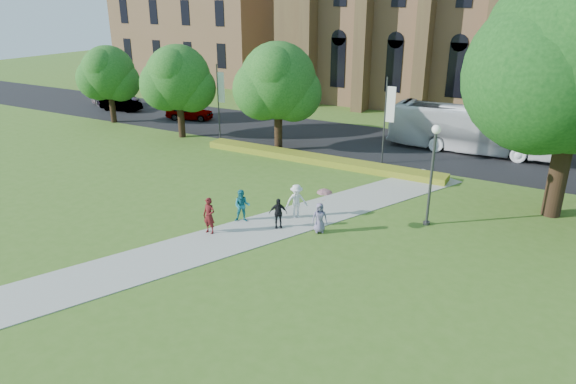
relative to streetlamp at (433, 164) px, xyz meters
The scene contains 21 objects.
ground 10.46m from the streetlamp, 139.09° to the right, with size 160.00×160.00×0.00m, color #446B20.
road 15.79m from the streetlamp, 119.05° to the left, with size 160.00×10.00×0.02m, color black.
footpath 9.86m from the streetlamp, 143.75° to the right, with size 3.20×30.00×0.04m, color #B2B2A8.
flower_hedge 12.02m from the streetlamp, 144.81° to the left, with size 18.00×1.40×0.45m, color #ACA422.
building_west 54.93m from the streetlamp, 139.46° to the left, with size 22.00×14.00×18.30m.
streetlamp is the anchor object (origin of this frame).
street_tree_0 23.77m from the streetlamp, 161.57° to the left, with size 5.20×5.20×7.50m.
street_tree_1 15.81m from the streetlamp, 149.35° to the left, with size 5.60×5.60×8.05m.
street_tree_2 32.65m from the streetlamp, 164.90° to the left, with size 4.80×4.80×6.95m.
banner_pole_0 10.23m from the streetlamp, 121.76° to the left, with size 0.70×0.10×6.00m.
banner_pole_1 21.25m from the streetlamp, 155.83° to the left, with size 0.70×0.10×6.00m.
tour_coach 14.81m from the streetlamp, 92.05° to the left, with size 2.93×12.52×3.49m, color white.
car_0 29.07m from the streetlamp, 153.87° to the left, with size 1.77×4.40×1.50m, color gray.
car_1 36.95m from the streetlamp, 160.19° to the left, with size 1.50×4.31×1.42m, color gray.
car_2 39.81m from the streetlamp, 159.08° to the left, with size 2.15×5.30×1.54m, color gray.
pedestrian_0 11.31m from the streetlamp, 145.26° to the right, with size 0.67×0.44×1.83m, color #531314.
pedestrian_1 9.82m from the streetlamp, 152.75° to the right, with size 0.84×0.65×1.72m, color #1A7383.
pedestrian_2 7.14m from the streetlamp, 157.89° to the right, with size 1.18×0.68×1.83m, color white.
pedestrian_3 8.05m from the streetlamp, 147.42° to the right, with size 0.92×0.38×1.57m, color black.
pedestrian_4 6.19m from the streetlamp, 140.96° to the right, with size 0.74×0.48×1.52m, color slate.
parasol 5.64m from the streetlamp, 140.58° to the right, with size 0.75×0.75×0.66m, color #E19FBA.
Camera 1 is at (13.03, -18.02, 11.06)m, focal length 32.00 mm.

